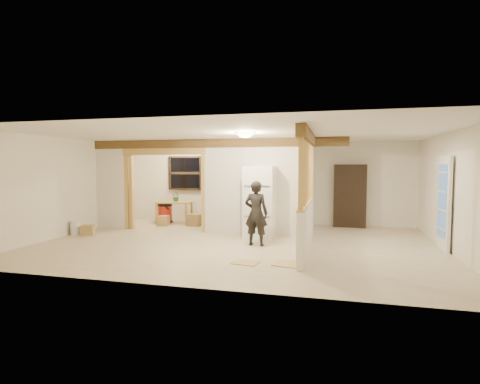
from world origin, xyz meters
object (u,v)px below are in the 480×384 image
(work_table, at_px, (174,212))
(bookshelf, at_px, (350,196))
(woman, at_px, (256,213))
(refrigerator, at_px, (260,202))
(shop_vac, at_px, (165,212))

(work_table, distance_m, bookshelf, 5.34)
(woman, bearing_deg, refrigerator, -78.22)
(work_table, relative_size, shop_vac, 1.67)
(shop_vac, bearing_deg, bookshelf, 5.42)
(refrigerator, relative_size, work_table, 1.66)
(woman, distance_m, bookshelf, 3.83)
(refrigerator, height_order, bookshelf, bookshelf)
(refrigerator, relative_size, woman, 1.22)
(work_table, xyz_separation_m, shop_vac, (-0.33, 0.04, -0.02))
(refrigerator, bearing_deg, work_table, 151.23)
(shop_vac, bearing_deg, work_table, -7.17)
(woman, height_order, bookshelf, bookshelf)
(refrigerator, bearing_deg, bookshelf, 45.10)
(bookshelf, bearing_deg, shop_vac, -174.58)
(bookshelf, bearing_deg, woman, -124.00)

